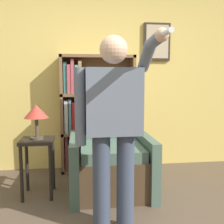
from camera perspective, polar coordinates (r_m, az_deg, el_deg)
wall_back at (r=3.88m, az=-1.60°, el=8.54°), size 8.00×0.11×2.80m
bookcase at (r=3.73m, az=-4.87°, el=-0.46°), size 1.04×0.28×1.64m
armchair at (r=3.14m, az=-0.41°, el=-9.81°), size 0.93×0.89×1.28m
person_standing at (r=2.15m, az=0.33°, el=-2.13°), size 0.60×0.78×1.65m
side_table at (r=3.06m, az=-15.88°, el=-8.43°), size 0.36×0.36×0.65m
table_lamp at (r=2.97m, az=-16.17°, el=-0.16°), size 0.26×0.26×0.38m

